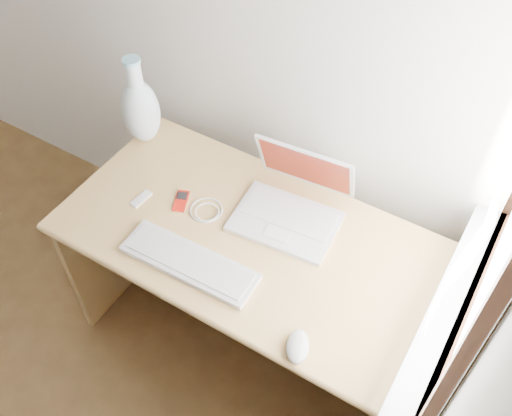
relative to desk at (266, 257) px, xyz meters
The scene contains 9 objects.
window 1.03m from the desk, ahead, with size 0.11×0.99×1.10m.
desk is the anchor object (origin of this frame).
laptop 0.28m from the desk, 54.01° to the left, with size 0.38×0.33×0.24m.
external_keyboard 0.38m from the desk, 113.76° to the right, with size 0.48×0.16×0.02m.
mouse 0.55m from the desk, 49.03° to the right, with size 0.07×0.11×0.04m, color silver.
ipod 0.39m from the desk, 166.04° to the right, with size 0.08×0.11×0.01m.
cable_coil 0.31m from the desk, 162.62° to the right, with size 0.12×0.12×0.01m, color white.
remote 0.52m from the desk, 162.08° to the right, with size 0.03×0.09×0.01m, color white.
vase 0.74m from the desk, 168.88° to the left, with size 0.15×0.15×0.37m.
Camera 1 is at (1.66, 0.26, 2.27)m, focal length 40.00 mm.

